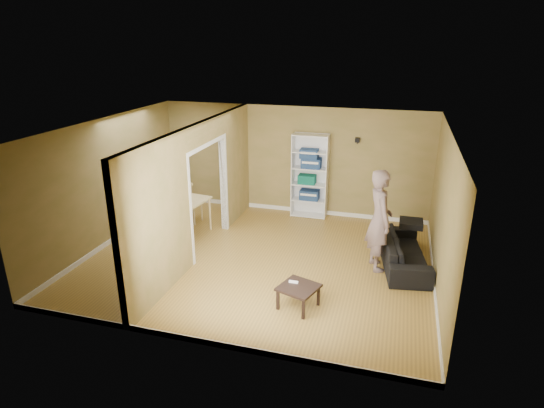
# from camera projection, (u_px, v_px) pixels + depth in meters

# --- Properties ---
(room_shell) EXTENTS (6.50, 6.50, 6.50)m
(room_shell) POSITION_uv_depth(u_px,v_px,m) (259.00, 196.00, 8.46)
(room_shell) COLOR #A27F35
(room_shell) RESTS_ON ground
(partition) EXTENTS (0.22, 5.50, 2.60)m
(partition) POSITION_uv_depth(u_px,v_px,m) (200.00, 191.00, 8.77)
(partition) COLOR #9D814C
(partition) RESTS_ON ground
(wall_speaker) EXTENTS (0.10, 0.10, 0.10)m
(wall_speaker) POSITION_uv_depth(u_px,v_px,m) (357.00, 140.00, 10.29)
(wall_speaker) COLOR black
(wall_speaker) RESTS_ON room_shell
(sofa) EXTENTS (2.07, 1.14, 0.75)m
(sofa) POSITION_uv_depth(u_px,v_px,m) (404.00, 247.00, 8.55)
(sofa) COLOR black
(sofa) RESTS_ON ground
(person) EXTENTS (0.99, 0.88, 2.24)m
(person) POSITION_uv_depth(u_px,v_px,m) (380.00, 212.00, 8.21)
(person) COLOR slate
(person) RESTS_ON ground
(bookshelf) EXTENTS (0.84, 0.37, 2.00)m
(bookshelf) POSITION_uv_depth(u_px,v_px,m) (310.00, 175.00, 10.79)
(bookshelf) COLOR white
(bookshelf) RESTS_ON ground
(paper_box_navy_a) EXTENTS (0.45, 0.29, 0.23)m
(paper_box_navy_a) POSITION_uv_depth(u_px,v_px,m) (309.00, 195.00, 10.90)
(paper_box_navy_a) COLOR navy
(paper_box_navy_a) RESTS_ON bookshelf
(paper_box_teal) EXTENTS (0.41, 0.27, 0.21)m
(paper_box_teal) POSITION_uv_depth(u_px,v_px,m) (307.00, 179.00, 10.79)
(paper_box_teal) COLOR #148E6E
(paper_box_teal) RESTS_ON bookshelf
(paper_box_navy_b) EXTENTS (0.45, 0.29, 0.23)m
(paper_box_navy_b) POSITION_uv_depth(u_px,v_px,m) (311.00, 163.00, 10.63)
(paper_box_navy_b) COLOR navy
(paper_box_navy_b) RESTS_ON bookshelf
(paper_box_navy_c) EXTENTS (0.42, 0.27, 0.21)m
(paper_box_navy_c) POSITION_uv_depth(u_px,v_px,m) (309.00, 154.00, 10.57)
(paper_box_navy_c) COLOR navy
(paper_box_navy_c) RESTS_ON bookshelf
(coffee_table) EXTENTS (0.57, 0.57, 0.38)m
(coffee_table) POSITION_uv_depth(u_px,v_px,m) (299.00, 289.00, 7.21)
(coffee_table) COLOR black
(coffee_table) RESTS_ON ground
(game_controller) EXTENTS (0.15, 0.04, 0.03)m
(game_controller) POSITION_uv_depth(u_px,v_px,m) (294.00, 282.00, 7.29)
(game_controller) COLOR white
(game_controller) RESTS_ON coffee_table
(dining_table) EXTENTS (1.26, 0.84, 0.79)m
(dining_table) POSITION_uv_depth(u_px,v_px,m) (178.00, 202.00, 9.94)
(dining_table) COLOR tan
(dining_table) RESTS_ON ground
(chair_left) EXTENTS (0.47, 0.47, 0.87)m
(chair_left) POSITION_uv_depth(u_px,v_px,m) (147.00, 210.00, 10.20)
(chair_left) COLOR tan
(chair_left) RESTS_ON ground
(chair_near) EXTENTS (0.59, 0.59, 1.00)m
(chair_near) POSITION_uv_depth(u_px,v_px,m) (164.00, 220.00, 9.48)
(chair_near) COLOR #D5BD86
(chair_near) RESTS_ON ground
(chair_far) EXTENTS (0.53, 0.53, 1.03)m
(chair_far) POSITION_uv_depth(u_px,v_px,m) (191.00, 201.00, 10.55)
(chair_far) COLOR tan
(chair_far) RESTS_ON ground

